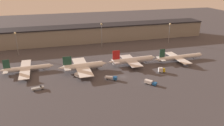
{
  "coord_description": "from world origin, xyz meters",
  "views": [
    {
      "loc": [
        -44.25,
        -131.22,
        65.06
      ],
      "look_at": [
        -4.77,
        12.37,
        6.0
      ],
      "focal_mm": 35.0,
      "sensor_mm": 36.0,
      "label": 1
    }
  ],
  "objects": [
    {
      "name": "airplane_1",
      "position": [
        -25.41,
        17.05,
        3.88
      ],
      "size": [
        36.87,
        37.84,
        12.55
      ],
      "rotation": [
        0.0,
        0.0,
        0.04
      ],
      "color": "white",
      "rests_on": "ground"
    },
    {
      "name": "ground",
      "position": [
        0.0,
        0.0,
        0.0
      ],
      "size": [
        600.0,
        600.0,
        0.0
      ],
      "primitive_type": "plane",
      "color": "#423F44"
    },
    {
      "name": "lamp_post_2",
      "position": [
        72.18,
        67.44,
        13.56
      ],
      "size": [
        1.8,
        1.8,
        20.8
      ],
      "color": "slate",
      "rests_on": "ground"
    },
    {
      "name": "terminal_building",
      "position": [
        0.0,
        94.42,
        8.73
      ],
      "size": [
        244.07,
        21.88,
        17.36
      ],
      "color": "gray",
      "rests_on": "ground"
    },
    {
      "name": "service_vehicle_4",
      "position": [
        -56.74,
        -4.39,
        1.23
      ],
      "size": [
        7.63,
        3.42,
        2.59
      ],
      "rotation": [
        0.0,
        0.0,
        0.18
      ],
      "color": "#9EA3A8",
      "rests_on": "ground"
    },
    {
      "name": "service_vehicle_0",
      "position": [
        -30.47,
        6.88,
        1.6
      ],
      "size": [
        5.21,
        6.4,
        2.8
      ],
      "rotation": [
        0.0,
        0.0,
        -1.02
      ],
      "color": "white",
      "rests_on": "ground"
    },
    {
      "name": "airplane_0",
      "position": [
        -65.53,
        26.07,
        2.87
      ],
      "size": [
        38.56,
        37.47,
        11.08
      ],
      "rotation": [
        0.0,
        0.0,
        0.04
      ],
      "color": "white",
      "rests_on": "ground"
    },
    {
      "name": "service_vehicle_1",
      "position": [
        -9.51,
        -2.94,
        1.67
      ],
      "size": [
        7.93,
        5.7,
        2.81
      ],
      "rotation": [
        0.0,
        0.0,
        -0.49
      ],
      "color": "#195199",
      "rests_on": "ground"
    },
    {
      "name": "lamp_post_0",
      "position": [
        -76.01,
        67.44,
        13.58
      ],
      "size": [
        1.8,
        1.8,
        20.83
      ],
      "color": "slate",
      "rests_on": "ground"
    },
    {
      "name": "airplane_2",
      "position": [
        13.9,
        19.71,
        3.63
      ],
      "size": [
        41.45,
        27.77,
        12.96
      ],
      "rotation": [
        0.0,
        0.0,
        0.04
      ],
      "color": "silver",
      "rests_on": "ground"
    },
    {
      "name": "airplane_3",
      "position": [
        54.28,
        17.5,
        2.96
      ],
      "size": [
        46.49,
        29.76,
        11.58
      ],
      "rotation": [
        0.0,
        0.0,
        0.04
      ],
      "color": "white",
      "rests_on": "ground"
    },
    {
      "name": "service_vehicle_3",
      "position": [
        13.02,
        -15.95,
        1.59
      ],
      "size": [
        7.21,
        7.66,
        2.73
      ],
      "rotation": [
        0.0,
        0.0,
        -0.84
      ],
      "color": "#195199",
      "rests_on": "ground"
    },
    {
      "name": "service_vehicle_2",
      "position": [
        28.71,
        -0.88,
        2.1
      ],
      "size": [
        5.0,
        2.87,
        3.9
      ],
      "rotation": [
        0.0,
        0.0,
        -0.16
      ],
      "color": "gold",
      "rests_on": "ground"
    },
    {
      "name": "lamp_post_1",
      "position": [
        0.08,
        67.44,
        15.67
      ],
      "size": [
        1.8,
        1.8,
        24.58
      ],
      "color": "slate",
      "rests_on": "ground"
    }
  ]
}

